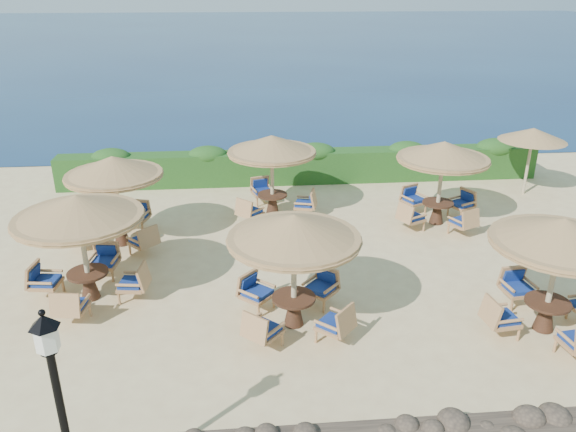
{
  "coord_description": "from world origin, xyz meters",
  "views": [
    {
      "loc": [
        -2.31,
        -12.91,
        7.1
      ],
      "look_at": [
        -1.09,
        0.8,
        1.3
      ],
      "focal_mm": 35.0,
      "sensor_mm": 36.0,
      "label": 1
    }
  ],
  "objects": [
    {
      "name": "ground",
      "position": [
        0.0,
        0.0,
        0.0
      ],
      "size": [
        120.0,
        120.0,
        0.0
      ],
      "primitive_type": "plane",
      "color": "beige",
      "rests_on": "ground"
    },
    {
      "name": "sea",
      "position": [
        0.0,
        70.0,
        0.0
      ],
      "size": [
        160.0,
        160.0,
        0.0
      ],
      "primitive_type": "plane",
      "color": "#0A2045",
      "rests_on": "ground"
    },
    {
      "name": "hedge",
      "position": [
        0.0,
        7.2,
        0.6
      ],
      "size": [
        18.0,
        0.9,
        1.2
      ],
      "primitive_type": "cube",
      "color": "#194215",
      "rests_on": "ground"
    },
    {
      "name": "lamp_post",
      "position": [
        -4.8,
        -6.8,
        1.55
      ],
      "size": [
        0.44,
        0.44,
        3.31
      ],
      "color": "black",
      "rests_on": "ground"
    },
    {
      "name": "extra_parasol",
      "position": [
        7.8,
        5.2,
        2.17
      ],
      "size": [
        2.3,
        2.3,
        2.41
      ],
      "color": "tan",
      "rests_on": "ground"
    },
    {
      "name": "cafe_set_0",
      "position": [
        -6.02,
        -0.79,
        1.87
      ],
      "size": [
        2.97,
        2.97,
        2.65
      ],
      "color": "tan",
      "rests_on": "ground"
    },
    {
      "name": "cafe_set_1",
      "position": [
        -1.25,
        -2.35,
        1.84
      ],
      "size": [
        2.87,
        2.87,
        2.65
      ],
      "color": "tan",
      "rests_on": "ground"
    },
    {
      "name": "cafe_set_2",
      "position": [
        4.2,
        -3.03,
        1.85
      ],
      "size": [
        2.89,
        2.89,
        2.65
      ],
      "color": "tan",
      "rests_on": "ground"
    },
    {
      "name": "cafe_set_3",
      "position": [
        -5.81,
        2.22,
        1.89
      ],
      "size": [
        2.8,
        2.8,
        2.65
      ],
      "color": "tan",
      "rests_on": "ground"
    },
    {
      "name": "cafe_set_4",
      "position": [
        -1.31,
        4.07,
        1.91
      ],
      "size": [
        2.85,
        2.85,
        2.65
      ],
      "color": "tan",
      "rests_on": "ground"
    },
    {
      "name": "cafe_set_5",
      "position": [
        3.8,
        2.9,
        1.82
      ],
      "size": [
        2.83,
        2.83,
        2.65
      ],
      "color": "tan",
      "rests_on": "ground"
    }
  ]
}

